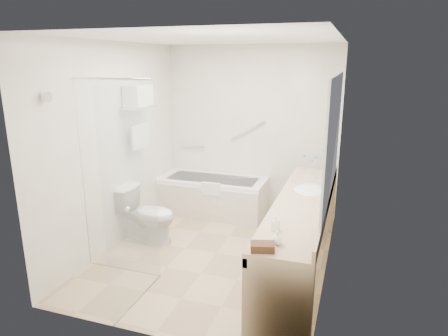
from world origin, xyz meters
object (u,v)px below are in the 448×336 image
(bathtub, at_px, (213,196))
(toilet, at_px, (147,215))
(water_bottle_left, at_px, (312,168))
(vanity_counter, at_px, (301,219))
(amenity_basket, at_px, (262,247))

(bathtub, bearing_deg, toilet, -110.61)
(toilet, bearing_deg, water_bottle_left, -65.30)
(vanity_counter, distance_m, toilet, 2.00)
(toilet, bearing_deg, amenity_basket, -127.24)
(vanity_counter, relative_size, water_bottle_left, 14.18)
(bathtub, height_order, vanity_counter, vanity_counter)
(bathtub, xyz_separation_m, toilet, (-0.45, -1.20, 0.09))
(water_bottle_left, bearing_deg, bathtub, 167.16)
(amenity_basket, bearing_deg, vanity_counter, 83.59)
(vanity_counter, distance_m, water_bottle_left, 1.09)
(amenity_basket, bearing_deg, water_bottle_left, 87.22)
(amenity_basket, height_order, water_bottle_left, water_bottle_left)
(bathtub, xyz_separation_m, amenity_basket, (1.38, -2.64, 0.61))
(toilet, height_order, water_bottle_left, water_bottle_left)
(bathtub, height_order, water_bottle_left, water_bottle_left)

